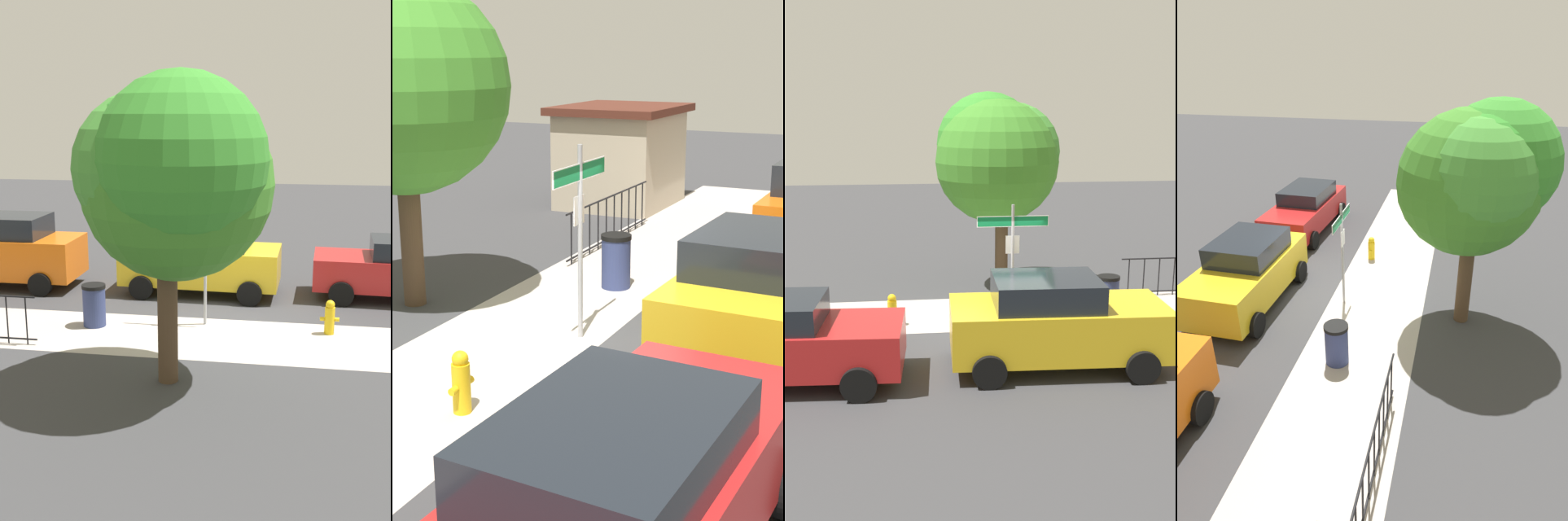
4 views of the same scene
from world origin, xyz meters
TOP-DOWN VIEW (x-y plane):
  - ground_plane at (0.00, 0.00)m, footprint 60.00×60.00m
  - sidewalk_strip at (2.00, 1.30)m, footprint 24.00×2.60m
  - street_sign at (0.54, 0.40)m, footprint 1.66×0.07m
  - shade_tree at (0.67, 3.70)m, footprint 3.44×3.68m
  - car_yellow at (0.98, -2.16)m, footprint 4.27×2.17m
  - car_orange at (6.79, -2.07)m, footprint 4.68×2.03m
  - fire_hydrant at (-2.28, 0.60)m, footprint 0.42×0.22m
  - trash_bin at (3.05, 0.90)m, footprint 0.55×0.55m

SIDE VIEW (x-z plane):
  - ground_plane at x=0.00m, z-range 0.00..0.00m
  - sidewalk_strip at x=2.00m, z-range 0.00..0.00m
  - fire_hydrant at x=-2.28m, z-range -0.01..0.77m
  - trash_bin at x=3.05m, z-range 0.00..0.98m
  - car_yellow at x=0.98m, z-range 0.01..1.84m
  - car_orange at x=6.79m, z-range 0.00..2.03m
  - street_sign at x=0.54m, z-range 0.57..3.44m
  - shade_tree at x=0.67m, z-range 1.09..6.57m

